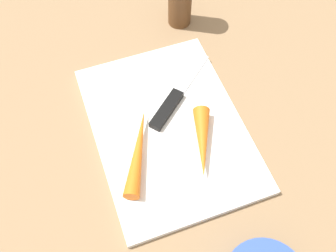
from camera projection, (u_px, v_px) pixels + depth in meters
ground_plane at (168, 129)px, 0.71m from camera, size 1.40×1.40×0.00m
cutting_board at (168, 128)px, 0.70m from camera, size 0.36×0.26×0.01m
knife at (170, 104)px, 0.71m from camera, size 0.14×0.17×0.01m
carrot_long at (138, 150)px, 0.66m from camera, size 0.16×0.10×0.03m
carrot_short at (203, 142)px, 0.66m from camera, size 0.13×0.08×0.03m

